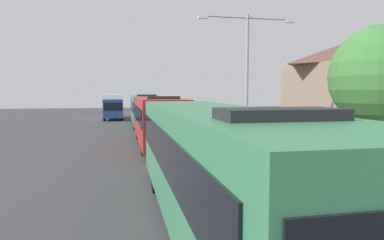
{
  "coord_description": "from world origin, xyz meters",
  "views": [
    {
      "loc": [
        -3.49,
        4.7,
        3.44
      ],
      "look_at": [
        -0.46,
        19.42,
        2.19
      ],
      "focal_mm": 31.71,
      "sensor_mm": 36.0,
      "label": 1
    }
  ],
  "objects_px": {
    "bus_second_in_line": "(157,119)",
    "streetlamp_mid": "(247,65)",
    "box_truck_oncoming": "(114,106)",
    "bus_lead": "(213,162)",
    "white_suv": "(380,195)",
    "roadside_tree": "(383,77)",
    "bus_middle": "(145,109)"
  },
  "relations": [
    {
      "from": "streetlamp_mid",
      "to": "bus_second_in_line",
      "type": "bearing_deg",
      "value": 161.82
    },
    {
      "from": "white_suv",
      "to": "box_truck_oncoming",
      "type": "height_order",
      "value": "box_truck_oncoming"
    },
    {
      "from": "bus_middle",
      "to": "bus_second_in_line",
      "type": "bearing_deg",
      "value": -90.0
    },
    {
      "from": "bus_lead",
      "to": "bus_middle",
      "type": "xyz_separation_m",
      "value": [
        -0.0,
        26.63,
        -0.0
      ]
    },
    {
      "from": "white_suv",
      "to": "roadside_tree",
      "type": "bearing_deg",
      "value": 49.84
    },
    {
      "from": "white_suv",
      "to": "bus_lead",
      "type": "bearing_deg",
      "value": 159.56
    },
    {
      "from": "bus_lead",
      "to": "roadside_tree",
      "type": "distance_m",
      "value": 7.63
    },
    {
      "from": "bus_second_in_line",
      "to": "white_suv",
      "type": "height_order",
      "value": "bus_second_in_line"
    },
    {
      "from": "bus_middle",
      "to": "streetlamp_mid",
      "type": "xyz_separation_m",
      "value": [
        5.4,
        -14.7,
        3.4
      ]
    },
    {
      "from": "bus_middle",
      "to": "streetlamp_mid",
      "type": "relative_size",
      "value": 1.44
    },
    {
      "from": "box_truck_oncoming",
      "to": "bus_second_in_line",
      "type": "bearing_deg",
      "value": -81.64
    },
    {
      "from": "bus_lead",
      "to": "bus_second_in_line",
      "type": "bearing_deg",
      "value": 90.0
    },
    {
      "from": "bus_lead",
      "to": "bus_second_in_line",
      "type": "distance_m",
      "value": 13.7
    },
    {
      "from": "bus_second_in_line",
      "to": "streetlamp_mid",
      "type": "relative_size",
      "value": 1.39
    },
    {
      "from": "white_suv",
      "to": "streetlamp_mid",
      "type": "xyz_separation_m",
      "value": [
        1.7,
        13.31,
        4.06
      ]
    },
    {
      "from": "roadside_tree",
      "to": "box_truck_oncoming",
      "type": "bearing_deg",
      "value": 106.78
    },
    {
      "from": "box_truck_oncoming",
      "to": "bus_lead",
      "type": "bearing_deg",
      "value": -84.78
    },
    {
      "from": "bus_lead",
      "to": "bus_second_in_line",
      "type": "xyz_separation_m",
      "value": [
        -0.0,
        13.7,
        -0.0
      ]
    },
    {
      "from": "streetlamp_mid",
      "to": "bus_lead",
      "type": "bearing_deg",
      "value": -114.35
    },
    {
      "from": "white_suv",
      "to": "bus_second_in_line",
      "type": "bearing_deg",
      "value": 103.78
    },
    {
      "from": "bus_second_in_line",
      "to": "box_truck_oncoming",
      "type": "distance_m",
      "value": 22.71
    },
    {
      "from": "bus_lead",
      "to": "box_truck_oncoming",
      "type": "xyz_separation_m",
      "value": [
        -3.3,
        36.17,
        0.01
      ]
    },
    {
      "from": "bus_lead",
      "to": "streetlamp_mid",
      "type": "bearing_deg",
      "value": 65.65
    },
    {
      "from": "box_truck_oncoming",
      "to": "roadside_tree",
      "type": "relative_size",
      "value": 1.29
    },
    {
      "from": "bus_second_in_line",
      "to": "streetlamp_mid",
      "type": "xyz_separation_m",
      "value": [
        5.4,
        -1.77,
        3.4
      ]
    },
    {
      "from": "bus_second_in_line",
      "to": "streetlamp_mid",
      "type": "bearing_deg",
      "value": -18.18
    },
    {
      "from": "bus_lead",
      "to": "white_suv",
      "type": "relative_size",
      "value": 2.41
    },
    {
      "from": "box_truck_oncoming",
      "to": "streetlamp_mid",
      "type": "height_order",
      "value": "streetlamp_mid"
    },
    {
      "from": "bus_lead",
      "to": "roadside_tree",
      "type": "xyz_separation_m",
      "value": [
        6.88,
        2.39,
        2.28
      ]
    },
    {
      "from": "bus_second_in_line",
      "to": "roadside_tree",
      "type": "xyz_separation_m",
      "value": [
        6.88,
        -11.31,
        2.28
      ]
    },
    {
      "from": "bus_middle",
      "to": "roadside_tree",
      "type": "relative_size",
      "value": 2.03
    },
    {
      "from": "streetlamp_mid",
      "to": "roadside_tree",
      "type": "relative_size",
      "value": 1.41
    }
  ]
}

